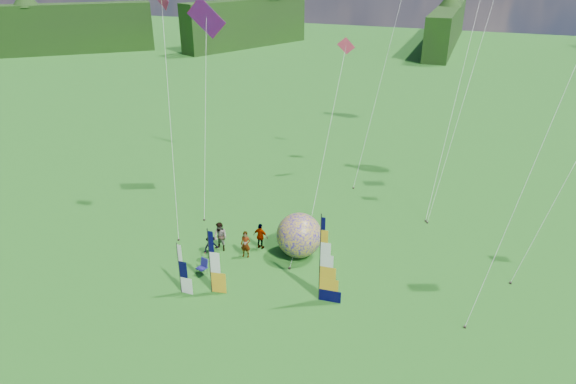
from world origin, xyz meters
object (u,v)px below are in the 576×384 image
(bol_inflatable, at_px, (299,235))
(kite_whale, at_px, (464,62))
(spectator_b, at_px, (220,237))
(spectator_c, at_px, (211,247))
(camp_chair, at_px, (202,267))
(side_banner_left, at_px, (210,262))
(side_banner_far, at_px, (179,269))
(spectator_a, at_px, (246,244))
(spectator_d, at_px, (261,236))
(feather_banner_main, at_px, (320,260))

(bol_inflatable, relative_size, kite_whale, 0.14)
(spectator_b, bearing_deg, spectator_c, -83.71)
(camp_chair, relative_size, kite_whale, 0.05)
(bol_inflatable, xyz_separation_m, spectator_b, (-4.67, -1.16, -0.42))
(side_banner_left, bearing_deg, spectator_b, 101.42)
(side_banner_far, distance_m, spectator_a, 4.85)
(spectator_b, relative_size, spectator_d, 1.11)
(camp_chair, bearing_deg, spectator_d, 78.51)
(feather_banner_main, distance_m, spectator_a, 6.15)
(bol_inflatable, distance_m, spectator_b, 4.84)
(spectator_a, distance_m, camp_chair, 3.04)
(bol_inflatable, relative_size, spectator_c, 1.80)
(spectator_c, xyz_separation_m, spectator_d, (2.32, 2.06, 0.09))
(spectator_b, bearing_deg, side_banner_far, -77.81)
(side_banner_left, bearing_deg, feather_banner_main, 4.36)
(bol_inflatable, bearing_deg, side_banner_far, -129.11)
(spectator_a, relative_size, spectator_d, 1.00)
(side_banner_left, distance_m, spectator_d, 5.19)
(side_banner_far, xyz_separation_m, bol_inflatable, (4.69, 5.77, -0.14))
(bol_inflatable, distance_m, kite_whale, 17.59)
(feather_banner_main, xyz_separation_m, spectator_d, (-4.91, 3.68, -1.63))
(spectator_b, distance_m, camp_chair, 2.76)
(camp_chair, xyz_separation_m, kite_whale, (11.93, 17.55, 9.08))
(side_banner_left, relative_size, side_banner_far, 1.26)
(spectator_c, height_order, camp_chair, spectator_c)
(spectator_b, distance_m, spectator_d, 2.45)
(feather_banner_main, distance_m, bol_inflatable, 4.65)
(spectator_b, distance_m, spectator_c, 1.03)
(bol_inflatable, relative_size, spectator_d, 1.61)
(spectator_b, height_order, camp_chair, spectator_b)
(spectator_c, distance_m, camp_chair, 1.75)
(side_banner_far, xyz_separation_m, spectator_d, (2.23, 5.65, -0.65))
(spectator_a, bearing_deg, kite_whale, 50.36)
(camp_chair, bearing_deg, kite_whale, 72.62)
(spectator_a, distance_m, spectator_c, 2.06)
(spectator_b, height_order, spectator_d, spectator_b)
(side_banner_left, height_order, kite_whale, kite_whale)
(spectator_b, relative_size, camp_chair, 1.97)
(spectator_a, bearing_deg, camp_chair, -126.12)
(feather_banner_main, distance_m, side_banner_left, 5.82)
(feather_banner_main, bearing_deg, spectator_b, 155.76)
(spectator_d, bearing_deg, bol_inflatable, -170.52)
(spectator_a, distance_m, spectator_d, 1.27)
(side_banner_left, distance_m, spectator_c, 3.57)
(feather_banner_main, relative_size, side_banner_far, 1.65)
(bol_inflatable, xyz_separation_m, spectator_d, (-2.46, -0.12, -0.52))
(side_banner_far, height_order, spectator_d, side_banner_far)
(spectator_b, bearing_deg, spectator_d, 37.68)
(bol_inflatable, distance_m, spectator_d, 2.51)
(spectator_a, distance_m, kite_whale, 20.18)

